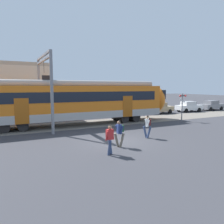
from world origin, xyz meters
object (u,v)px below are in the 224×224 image
at_px(parked_car_white, 189,106).
at_px(crossing_signal, 182,103).
at_px(parked_car_tan, 159,108).
at_px(pedestrian_red, 110,137).
at_px(parked_car_grey, 212,105).
at_px(pedestrian_white, 147,125).
at_px(pedestrian_navy, 120,131).

distance_m(parked_car_white, crossing_signal, 10.06).
relative_size(parked_car_tan, crossing_signal, 1.34).
xyz_separation_m(pedestrian_red, parked_car_grey, (24.73, 13.44, -0.21)).
relative_size(pedestrian_red, parked_car_white, 0.41).
distance_m(pedestrian_red, parked_car_tan, 19.90).
relative_size(parked_car_white, parked_car_grey, 1.02).
xyz_separation_m(pedestrian_white, parked_car_tan, (10.24, 11.41, -0.21)).
xyz_separation_m(pedestrian_navy, crossing_signal, (10.92, 5.95, 1.02)).
bearing_deg(parked_car_tan, crossing_signal, -108.77).
distance_m(pedestrian_red, parked_car_grey, 28.15).
height_order(pedestrian_navy, parked_car_grey, pedestrian_navy).
xyz_separation_m(parked_car_white, parked_car_grey, (4.93, -0.04, 0.00)).
height_order(parked_car_tan, crossing_signal, crossing_signal).
relative_size(parked_car_tan, parked_car_grey, 1.00).
bearing_deg(pedestrian_white, crossing_signal, 30.79).
height_order(parked_car_white, parked_car_grey, same).
bearing_deg(crossing_signal, parked_car_tan, 71.23).
height_order(pedestrian_red, pedestrian_white, same).
height_order(pedestrian_white, parked_car_white, pedestrian_white).
relative_size(pedestrian_navy, parked_car_tan, 0.41).
distance_m(pedestrian_white, parked_car_white, 19.21).
height_order(pedestrian_red, pedestrian_navy, same).
bearing_deg(crossing_signal, parked_car_white, 40.00).
xyz_separation_m(pedestrian_red, crossing_signal, (12.14, 7.07, 1.02)).
bearing_deg(parked_car_tan, pedestrian_navy, -136.28).
relative_size(pedestrian_navy, parked_car_white, 0.41).
bearing_deg(pedestrian_red, parked_car_tan, 43.61).
xyz_separation_m(parked_car_tan, crossing_signal, (-2.26, -6.66, 1.23)).
relative_size(pedestrian_red, parked_car_grey, 0.42).
xyz_separation_m(pedestrian_navy, parked_car_grey, (23.50, 12.33, -0.21)).
distance_m(pedestrian_white, parked_car_grey, 23.37).
relative_size(pedestrian_navy, pedestrian_white, 1.00).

